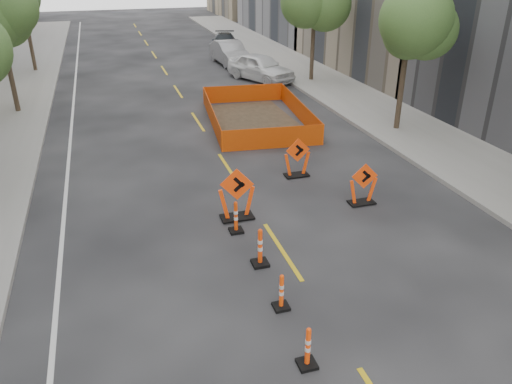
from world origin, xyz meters
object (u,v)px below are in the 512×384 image
object	(u,v)px
parked_car_mid	(230,53)
chevron_sign_left	(237,194)
channelizer_5	(260,247)
channelizer_4	(281,292)
chevron_sign_center	(297,157)
chevron_sign_right	(363,184)
parked_car_near	(261,67)
parked_car_far	(224,42)
channelizer_3	(308,347)
channelizer_6	(236,217)

from	to	relation	value
parked_car_mid	chevron_sign_left	bearing A→B (deg)	-107.29
channelizer_5	channelizer_4	bearing A→B (deg)	-92.13
chevron_sign_center	chevron_sign_right	distance (m)	2.94
chevron_sign_right	channelizer_5	bearing A→B (deg)	-142.82
parked_car_near	parked_car_far	size ratio (longest dim) A/B	1.04
chevron_sign_center	parked_car_far	size ratio (longest dim) A/B	0.31
chevron_sign_right	parked_car_mid	distance (m)	22.83
parked_car_mid	parked_car_far	bearing A→B (deg)	77.20
channelizer_4	channelizer_5	xyz separation A→B (m)	(0.07, 1.82, 0.08)
channelizer_5	parked_car_mid	xyz separation A→B (m)	(5.63, 25.16, 0.27)
parked_car_mid	channelizer_3	bearing A→B (deg)	-104.87
channelizer_3	chevron_sign_right	bearing A→B (deg)	53.96
channelizer_3	channelizer_6	size ratio (longest dim) A/B	0.95
channelizer_5	chevron_sign_center	world-z (taller)	chevron_sign_center
channelizer_4	channelizer_6	world-z (taller)	channelizer_6
channelizer_3	chevron_sign_right	xyz separation A→B (m)	(4.38, 6.02, 0.24)
parked_car_near	parked_car_far	xyz separation A→B (m)	(0.28, 10.87, -0.15)
channelizer_4	parked_car_far	size ratio (longest dim) A/B	0.20
parked_car_far	channelizer_4	bearing A→B (deg)	-85.63
channelizer_4	chevron_sign_left	xyz separation A→B (m)	(0.15, 4.42, 0.38)
chevron_sign_left	parked_car_mid	size ratio (longest dim) A/B	0.34
channelizer_6	chevron_sign_left	distance (m)	0.88
chevron_sign_center	parked_car_mid	bearing A→B (deg)	85.26
chevron_sign_left	parked_car_near	bearing A→B (deg)	85.31
chevron_sign_left	parked_car_mid	xyz separation A→B (m)	(5.55, 22.56, -0.03)
channelizer_3	chevron_sign_center	xyz separation A→B (m)	(3.17, 8.70, 0.26)
channelizer_5	channelizer_6	size ratio (longest dim) A/B	1.08
chevron_sign_left	channelizer_4	bearing A→B (deg)	-76.79
channelizer_4	parked_car_near	size ratio (longest dim) A/B	0.19
channelizer_4	parked_car_mid	size ratio (longest dim) A/B	0.19
channelizer_6	parked_car_mid	xyz separation A→B (m)	(5.79, 23.34, 0.31)
chevron_sign_left	parked_car_far	xyz separation A→B (m)	(6.44, 27.95, -0.16)
chevron_sign_right	parked_car_near	world-z (taller)	parked_car_near
channelizer_4	chevron_sign_right	size ratio (longest dim) A/B	0.65
channelizer_4	chevron_sign_right	xyz separation A→B (m)	(4.27, 4.20, 0.25)
parked_car_mid	parked_car_far	xyz separation A→B (m)	(0.89, 5.39, -0.13)
channelizer_3	parked_car_far	size ratio (longest dim) A/B	0.20
channelizer_4	parked_car_mid	xyz separation A→B (m)	(5.70, 26.98, 0.35)
channelizer_4	chevron_sign_left	distance (m)	4.44
channelizer_4	chevron_sign_center	xyz separation A→B (m)	(3.06, 6.88, 0.27)
channelizer_5	parked_car_mid	world-z (taller)	parked_car_mid
channelizer_5	parked_car_mid	size ratio (longest dim) A/B	0.22
channelizer_4	channelizer_5	distance (m)	1.82
channelizer_5	parked_car_far	xyz separation A→B (m)	(6.52, 30.55, 0.14)
chevron_sign_left	chevron_sign_right	world-z (taller)	chevron_sign_left
channelizer_3	channelizer_4	xyz separation A→B (m)	(0.11, 1.82, -0.01)
channelizer_5	parked_car_mid	bearing A→B (deg)	77.39
chevron_sign_right	parked_car_near	size ratio (longest dim) A/B	0.29
channelizer_6	parked_car_near	bearing A→B (deg)	70.30
channelizer_6	chevron_sign_center	bearing A→B (deg)	45.79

